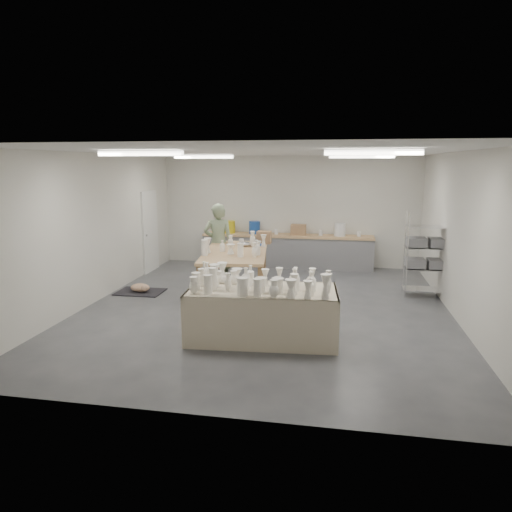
% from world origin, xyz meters
% --- Properties ---
extents(room, '(8.00, 8.02, 3.00)m').
position_xyz_m(room, '(-0.11, 0.08, 2.06)').
color(room, '#424449').
rests_on(room, ground).
extents(back_counter, '(4.60, 0.60, 1.24)m').
position_xyz_m(back_counter, '(-0.01, 3.68, 0.49)').
color(back_counter, tan).
rests_on(back_counter, ground).
extents(wire_shelf, '(0.88, 0.48, 1.80)m').
position_xyz_m(wire_shelf, '(3.20, 1.40, 0.92)').
color(wire_shelf, silver).
rests_on(wire_shelf, ground).
extents(drying_table, '(2.44, 1.28, 1.21)m').
position_xyz_m(drying_table, '(0.18, -1.61, 0.46)').
color(drying_table, olive).
rests_on(drying_table, ground).
extents(work_table, '(1.61, 2.72, 1.32)m').
position_xyz_m(work_table, '(-0.73, 0.85, 0.95)').
color(work_table, tan).
rests_on(work_table, ground).
extents(rug, '(1.00, 0.70, 0.02)m').
position_xyz_m(rug, '(-2.90, 0.60, 0.01)').
color(rug, black).
rests_on(rug, ground).
extents(cat, '(0.49, 0.40, 0.18)m').
position_xyz_m(cat, '(-2.88, 0.58, 0.11)').
color(cat, white).
rests_on(cat, rug).
extents(potter, '(0.76, 0.58, 1.88)m').
position_xyz_m(potter, '(-1.42, 1.77, 0.94)').
color(potter, gray).
rests_on(potter, ground).
extents(red_stool, '(0.43, 0.43, 0.35)m').
position_xyz_m(red_stool, '(-1.42, 2.04, 0.32)').
color(red_stool, '#A91B18').
rests_on(red_stool, ground).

